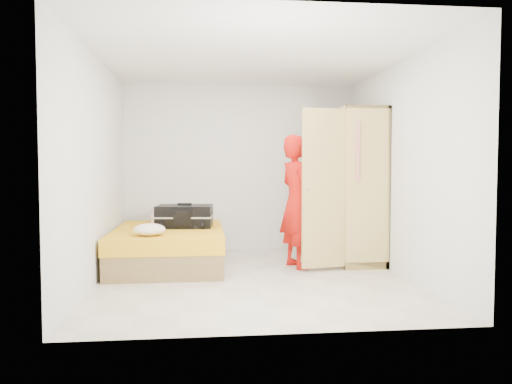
{
  "coord_description": "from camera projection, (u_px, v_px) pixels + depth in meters",
  "views": [
    {
      "loc": [
        -0.59,
        -5.84,
        1.33
      ],
      "look_at": [
        0.08,
        0.48,
        1.0
      ],
      "focal_mm": 35.0,
      "sensor_mm": 36.0,
      "label": 1
    }
  ],
  "objects": [
    {
      "name": "room",
      "position": [
        253.0,
        169.0,
        5.86
      ],
      "size": [
        4.0,
        4.02,
        2.6
      ],
      "color": "beige",
      "rests_on": "ground"
    },
    {
      "name": "bed",
      "position": [
        169.0,
        247.0,
        6.66
      ],
      "size": [
        1.42,
        2.02,
        0.5
      ],
      "color": "olive",
      "rests_on": "ground"
    },
    {
      "name": "wardrobe",
      "position": [
        352.0,
        190.0,
        6.88
      ],
      "size": [
        1.16,
        1.3,
        2.1
      ],
      "color": "#DFC26D",
      "rests_on": "ground"
    },
    {
      "name": "person",
      "position": [
        297.0,
        201.0,
        6.54
      ],
      "size": [
        0.59,
        0.73,
        1.73
      ],
      "primitive_type": "imported",
      "rotation": [
        0.0,
        0.0,
        1.88
      ],
      "color": "red",
      "rests_on": "ground"
    },
    {
      "name": "suitcase",
      "position": [
        185.0,
        216.0,
        6.81
      ],
      "size": [
        0.81,
        0.63,
        0.33
      ],
      "rotation": [
        0.0,
        0.0,
        -0.09
      ],
      "color": "black",
      "rests_on": "bed"
    },
    {
      "name": "round_cushion",
      "position": [
        149.0,
        230.0,
        5.96
      ],
      "size": [
        0.38,
        0.38,
        0.14
      ],
      "primitive_type": "ellipsoid",
      "color": "white",
      "rests_on": "bed"
    },
    {
      "name": "pillow",
      "position": [
        167.0,
        218.0,
        7.48
      ],
      "size": [
        0.54,
        0.34,
        0.09
      ],
      "primitive_type": "cube",
      "rotation": [
        0.0,
        0.0,
        0.18
      ],
      "color": "white",
      "rests_on": "bed"
    }
  ]
}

